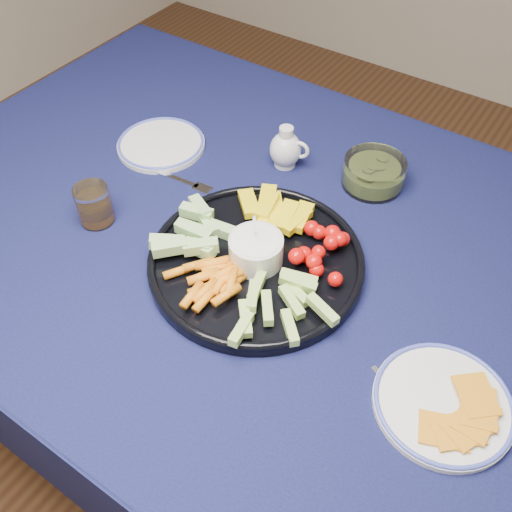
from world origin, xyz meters
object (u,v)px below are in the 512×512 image
Objects in this scene: crudite_platter at (254,258)px; creamer_pitcher at (286,149)px; pickle_bowl at (373,174)px; dining_table at (276,271)px; juice_tumbler at (95,207)px; cheese_plate at (444,402)px; side_plate_extra at (161,144)px.

crudite_platter reaches higher than creamer_pitcher.
pickle_bowl is (0.08, 0.33, 0.00)m from crudite_platter.
dining_table is 0.27m from creamer_pitcher.
juice_tumbler reaches higher than pickle_bowl.
cheese_plate is 0.72m from juice_tumbler.
crudite_platter reaches higher than dining_table.
creamer_pitcher is 0.74× the size of pickle_bowl.
side_plate_extra is at bearing 154.59° from crudite_platter.
cheese_plate is (0.32, -0.41, -0.02)m from pickle_bowl.
crudite_platter is 2.00× the size of side_plate_extra.
pickle_bowl is 0.57m from juice_tumbler.
side_plate_extra reaches higher than dining_table.
dining_table is 20.65× the size of juice_tumbler.
creamer_pitcher is 0.29m from side_plate_extra.
crudite_platter is 0.42m from side_plate_extra.
cheese_plate is at bearing -35.36° from creamer_pitcher.
cheese_plate is 0.82m from side_plate_extra.
crudite_platter is 4.14× the size of creamer_pitcher.
dining_table is 0.43m from cheese_plate.
juice_tumbler reaches higher than dining_table.
crudite_platter is 3.06× the size of pickle_bowl.
crudite_platter is 0.40m from cheese_plate.
pickle_bowl is at bearing 18.51° from side_plate_extra.
pickle_bowl reaches higher than dining_table.
side_plate_extra is (-0.46, -0.15, -0.02)m from pickle_bowl.
dining_table is at bearing -15.22° from side_plate_extra.
cheese_plate is 1.07× the size of side_plate_extra.
crudite_platter is at bearing -25.41° from side_plate_extra.
crudite_platter reaches higher than side_plate_extra.
crudite_platter is 1.87× the size of cheese_plate.
creamer_pitcher is at bearing 118.60° from dining_table.
pickle_bowl is at bearing 77.25° from crudite_platter.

